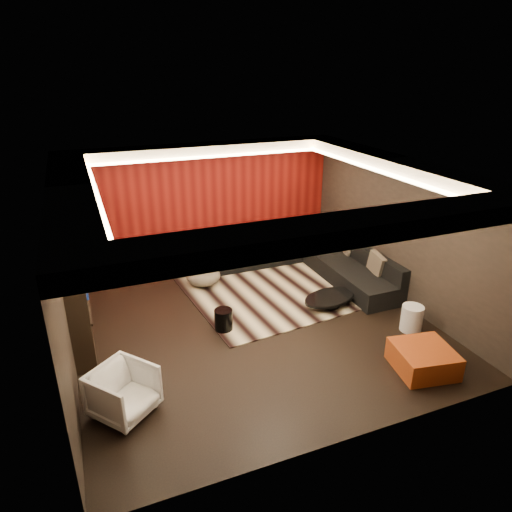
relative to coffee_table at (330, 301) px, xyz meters
name	(u,v)px	position (x,y,z in m)	size (l,w,h in m)	color
floor	(253,324)	(-1.62, -0.07, -0.12)	(6.00, 6.00, 0.02)	black
ceiling	(253,169)	(-1.62, -0.07, 2.70)	(6.00, 6.00, 0.02)	silver
wall_back	(204,205)	(-1.62, 2.94, 1.29)	(6.00, 0.02, 2.80)	black
wall_left	(61,281)	(-4.63, -0.07, 1.29)	(0.02, 6.00, 2.80)	black
wall_right	(399,230)	(1.39, -0.07, 1.29)	(0.02, 6.00, 2.80)	black
red_feature_wall	(204,206)	(-1.62, 2.90, 1.29)	(5.98, 0.05, 2.78)	#6B0C0A
soffit_back	(205,149)	(-1.62, 2.63, 2.58)	(6.00, 0.60, 0.22)	silver
soffit_front	(345,229)	(-1.62, -2.77, 2.58)	(6.00, 0.60, 0.22)	silver
soffit_left	(70,193)	(-4.32, -0.07, 2.58)	(0.60, 4.80, 0.22)	silver
soffit_right	(393,164)	(1.08, -0.07, 2.58)	(0.60, 4.80, 0.22)	silver
cove_back	(210,157)	(-1.62, 2.29, 2.49)	(4.80, 0.08, 0.04)	#FFD899
cove_front	(328,228)	(-1.62, -2.43, 2.49)	(4.80, 0.08, 0.04)	#FFD899
cove_left	(97,197)	(-3.98, -0.07, 2.49)	(0.08, 4.80, 0.04)	#FFD899
cove_right	(377,170)	(0.74, -0.07, 2.49)	(0.08, 4.80, 0.04)	#FFD899
tv_surround	(75,281)	(-4.47, 0.53, 0.99)	(0.30, 2.00, 2.20)	black
tv_screen	(82,260)	(-4.31, 0.53, 1.34)	(0.04, 1.30, 0.80)	black
tv_shelf	(89,302)	(-4.31, 0.53, 0.59)	(0.04, 1.60, 0.04)	black
rug	(287,287)	(-0.42, 1.03, -0.10)	(4.00, 3.00, 0.02)	beige
coffee_table	(330,301)	(0.00, 0.00, 0.00)	(1.12, 1.12, 0.19)	black
drum_stool	(224,319)	(-2.17, -0.06, 0.09)	(0.32, 0.32, 0.38)	black
striped_pouf	(203,276)	(-2.01, 1.78, 0.10)	(0.71, 0.71, 0.39)	beige
white_side_table	(412,318)	(0.88, -1.29, 0.12)	(0.37, 0.37, 0.47)	white
orange_ottoman	(423,359)	(0.30, -2.27, 0.07)	(0.83, 0.83, 0.37)	#AF2F16
armchair	(123,392)	(-4.04, -1.55, 0.23)	(0.73, 0.75, 0.68)	white
sectional_sofa	(294,259)	(0.12, 1.79, 0.15)	(3.65, 3.50, 0.75)	black
throw_pillows	(295,244)	(0.14, 1.81, 0.51)	(3.35, 2.81, 0.50)	tan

